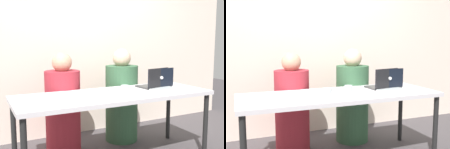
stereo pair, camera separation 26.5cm
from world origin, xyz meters
TOP-DOWN VIEW (x-y plane):
  - back_wall at (0.00, 1.10)m, footprint 5.13×0.10m
  - desk at (0.00, 0.00)m, footprint 1.97×0.72m
  - person_on_left at (-0.38, 0.54)m, footprint 0.41×0.41m
  - person_on_right at (0.38, 0.54)m, footprint 0.48×0.48m
  - laptop_back_right at (0.56, 0.08)m, footprint 0.37×0.27m
  - laptop_front_right at (0.54, -0.08)m, footprint 0.35×0.30m
  - water_glass_left at (-0.21, -0.23)m, footprint 0.07×0.07m
  - water_glass_center at (0.00, -0.19)m, footprint 0.07×0.07m

SIDE VIEW (x-z plane):
  - person_on_left at x=-0.38m, z-range -0.06..1.06m
  - person_on_right at x=0.38m, z-range -0.06..1.09m
  - desk at x=0.00m, z-range 0.31..1.04m
  - water_glass_left at x=-0.21m, z-range 0.72..0.82m
  - water_glass_center at x=0.00m, z-range 0.72..0.83m
  - laptop_back_right at x=0.56m, z-range 0.67..0.89m
  - laptop_front_right at x=0.54m, z-range 0.67..0.89m
  - back_wall at x=0.00m, z-range 0.00..2.51m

